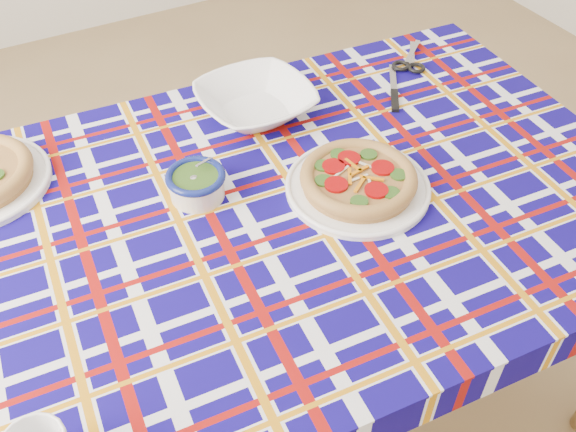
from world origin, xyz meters
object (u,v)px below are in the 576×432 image
main_focaccia_plate (358,179)px  pesto_bowl (196,182)px  dining_table (274,232)px  serving_bowl (256,102)px

main_focaccia_plate → pesto_bowl: pesto_bowl is taller
dining_table → main_focaccia_plate: 0.20m
main_focaccia_plate → pesto_bowl: bearing=154.6°
main_focaccia_plate → serving_bowl: serving_bowl is taller
main_focaccia_plate → pesto_bowl: 0.32m
serving_bowl → pesto_bowl: bearing=-139.1°
pesto_bowl → serving_bowl: (0.23, 0.20, -0.00)m
dining_table → main_focaccia_plate: size_ratio=5.20×
dining_table → main_focaccia_plate: bearing=-8.1°
pesto_bowl → dining_table: bearing=-40.4°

